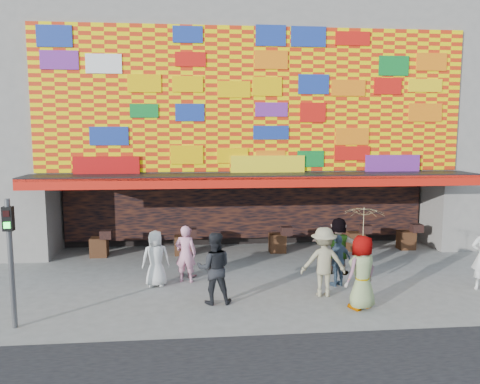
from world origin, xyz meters
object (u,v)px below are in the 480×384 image
Objects in this scene: ped_a at (156,258)px; parasol at (364,225)px; ped_c at (214,268)px; ped_i at (186,251)px; signal_left at (10,249)px; ped_e at (338,260)px; ped_d at (323,262)px; ped_g at (362,272)px; ped_f at (338,246)px; ped_b at (186,254)px.

parasol reaches higher than ped_a.
ped_i is at bearing -72.15° from ped_c.
signal_left is 5.38m from ped_i.
ped_e is at bearing -157.95° from ped_i.
ped_g is at bearing 129.31° from ped_d.
ped_d is 2.18m from ped_f.
parasol is at bearing 2.62° from signal_left.
ped_c is 1.23× the size of ped_i.
ped_f reaches higher than ped_i.
ped_g reaches higher than ped_b.
ped_b is 0.91× the size of ped_c.
signal_left is at bearing -10.24° from ped_e.
ped_d is 1.24× the size of ped_i.
ped_g reaches higher than ped_c.
ped_d is at bearing 24.79° from ped_e.
ped_i is (3.87, 3.57, -1.09)m from signal_left.
ped_i is (-4.78, 0.25, -0.14)m from ped_f.
ped_i is (-4.42, 1.40, 0.01)m from ped_e.
signal_left is 1.60× the size of parasol.
ped_b is 0.90× the size of ped_d.
ped_c is 3.01m from ped_d.
ped_d is 1.03m from ped_e.
ped_i is (-4.48, 3.19, -0.18)m from ped_g.
ped_e is 2.27m from parasol.
ped_e is at bearing 165.92° from ped_a.
parasol is (4.49, -2.56, 1.30)m from ped_b.
signal_left reaches higher than parasol.
ped_c reaches higher than ped_e.
ped_b is at bearing -34.79° from ped_e.
ped_e is at bearing -163.55° from ped_c.
ped_f reaches higher than ped_b.
ped_g is (3.71, -0.74, 0.00)m from ped_c.
ped_i is at bearing -42.50° from ped_e.
ped_g is (0.71, -1.01, -0.00)m from ped_d.
ped_b is 1.98m from ped_c.
ped_a reaches higher than ped_e.
ped_e is 0.99× the size of ped_i.
signal_left is 7.82m from ped_d.
ped_d reaches higher than ped_c.
ped_d is 1.05× the size of ped_f.
ped_f is 4.79m from ped_i.
parasol is (0.71, -1.01, 1.21)m from ped_d.
ped_b is at bearing 37.27° from signal_left.
ped_b is at bearing 150.32° from parasol.
parasol is at bearing 104.82° from ped_f.
ped_d is at bearing -81.76° from ped_g.
signal_left is 8.41m from ped_g.
ped_e is 0.81× the size of ped_g.
signal_left is 1.74× the size of ped_b.
ped_c is 0.99× the size of ped_d.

